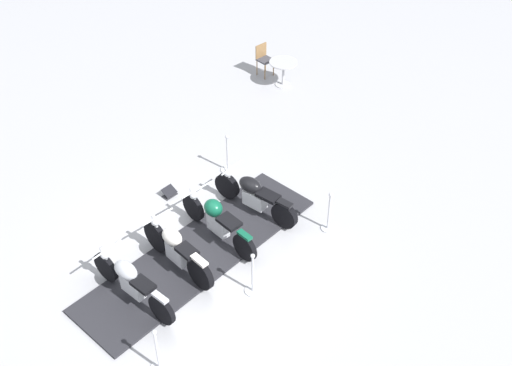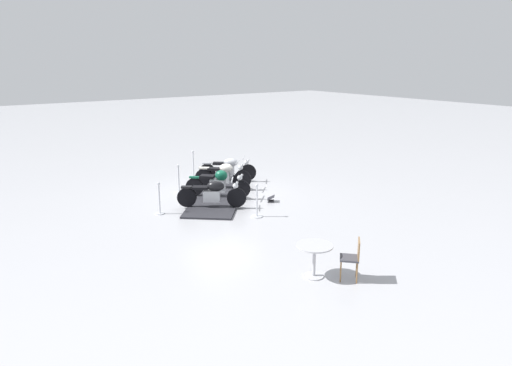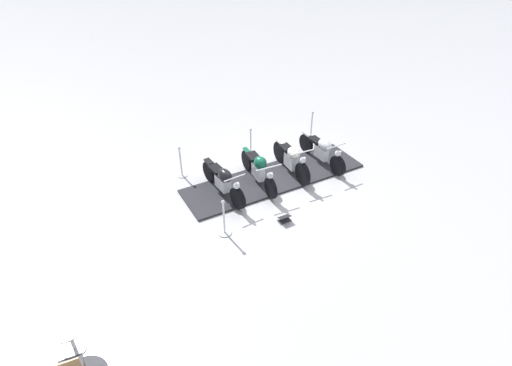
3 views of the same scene
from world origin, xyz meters
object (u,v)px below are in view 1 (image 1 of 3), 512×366
motorcycle_black (254,195)px  motorcycle_forest (217,220)px  motorcycle_chrome (130,281)px  stanchion_right_front (228,160)px  stanchion_left_rear (158,357)px  stanchion_left_mid (253,280)px  motorcycle_cream (176,249)px  stanchion_left_front (329,216)px  cafe_chair_near_table (264,57)px  cafe_table (283,67)px  info_placard (169,193)px

motorcycle_black → motorcycle_forest: size_ratio=1.11×
motorcycle_chrome → stanchion_right_front: size_ratio=1.75×
stanchion_left_rear → stanchion_left_mid: bearing=139.6°
motorcycle_cream → motorcycle_chrome: (0.85, -0.75, -0.00)m
stanchion_left_front → cafe_chair_near_table: (-6.52, -1.56, 0.19)m
motorcycle_forest → stanchion_left_front: bearing=-126.1°
motorcycle_chrome → cafe_table: motorcycle_chrome is taller
stanchion_right_front → stanchion_left_front: bearing=49.6°
cafe_chair_near_table → stanchion_right_front: bearing=-53.3°
stanchion_left_mid → info_placard: stanchion_left_mid is taller
stanchion_left_rear → info_placard: bearing=-174.1°
info_placard → stanchion_left_rear: bearing=-133.7°
motorcycle_black → motorcycle_chrome: motorcycle_chrome is taller
motorcycle_cream → info_placard: 2.31m
cafe_chair_near_table → motorcycle_black: bearing=-44.8°
motorcycle_cream → cafe_table: 7.48m
stanchion_right_front → stanchion_left_front: stanchion_right_front is taller
motorcycle_black → motorcycle_forest: motorcycle_forest is taller
motorcycle_cream → stanchion_right_front: bearing=-59.5°
motorcycle_forest → info_placard: bearing=-3.3°
stanchion_right_front → cafe_chair_near_table: stanchion_right_front is taller
motorcycle_chrome → motorcycle_black: bearing=-91.6°
cafe_table → cafe_chair_near_table: size_ratio=0.87×
stanchion_left_rear → stanchion_left_mid: stanchion_left_rear is taller
motorcycle_forest → cafe_chair_near_table: (-6.90, 0.79, 0.00)m
motorcycle_black → info_placard: (-0.49, -1.95, -0.44)m
stanchion_left_mid → cafe_table: (-7.74, 0.56, 0.23)m
motorcycle_black → cafe_chair_near_table: 6.04m
motorcycle_forest → cafe_table: (-6.31, 1.36, 0.02)m
motorcycle_black → stanchion_right_front: stanchion_right_front is taller
motorcycle_cream → cafe_chair_near_table: motorcycle_cream is taller
stanchion_left_mid → cafe_chair_near_table: stanchion_left_mid is taller
stanchion_left_rear → motorcycle_black: bearing=160.2°
motorcycle_cream → motorcycle_forest: bearing=-85.7°
motorcycle_cream → stanchion_right_front: size_ratio=1.53×
stanchion_right_front → stanchion_left_rear: stanchion_left_rear is taller
motorcycle_cream → stanchion_left_front: motorcycle_cream is taller
motorcycle_chrome → stanchion_left_mid: (-0.29, 2.28, -0.20)m
motorcycle_chrome → stanchion_left_rear: 1.70m
motorcycle_black → cafe_table: size_ratio=2.31×
motorcycle_chrome → info_placard: size_ratio=4.65×
stanchion_left_rear → stanchion_left_front: (-3.62, 3.09, 0.03)m
info_placard → cafe_chair_near_table: 5.92m
stanchion_left_mid → stanchion_left_front: (-1.81, 1.54, 0.03)m
cafe_table → stanchion_right_front: bearing=-18.1°
cafe_chair_near_table → cafe_table: bearing=-0.0°
info_placard → motorcycle_black: bearing=-63.7°
motorcycle_forest → cafe_chair_near_table: motorcycle_forest is taller
stanchion_left_front → motorcycle_chrome: bearing=-61.2°
stanchion_right_front → stanchion_left_front: 3.00m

